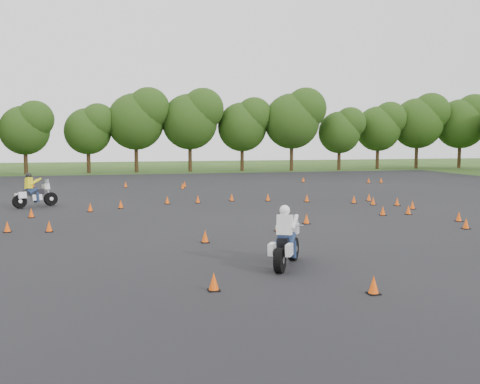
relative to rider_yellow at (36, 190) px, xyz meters
name	(u,v)px	position (x,y,z in m)	size (l,w,h in m)	color
ground	(262,229)	(10.46, -9.89, -0.99)	(140.00, 140.00, 0.00)	#2D5119
asphalt_pad	(231,210)	(10.46, -3.89, -0.98)	(62.00, 62.00, 0.00)	black
treeline	(181,131)	(11.43, 24.89, 3.69)	(86.97, 32.52, 10.35)	#244012
traffic_cones	(243,207)	(11.06, -4.15, -0.76)	(36.35, 33.43, 0.45)	#FF540A
rider_yellow	(36,190)	(0.00, 0.00, 0.00)	(2.54, 0.78, 1.96)	yellow
rider_white	(287,235)	(9.34, -16.66, -0.03)	(2.45, 0.75, 1.89)	silver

